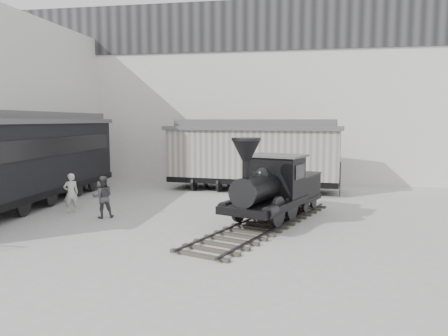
% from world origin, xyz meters
% --- Properties ---
extents(ground, '(90.00, 90.00, 0.00)m').
position_xyz_m(ground, '(0.00, 0.00, 0.00)').
color(ground, '#9E9E9B').
extents(north_wall, '(34.00, 2.51, 11.00)m').
position_xyz_m(north_wall, '(0.00, 14.98, 5.55)').
color(north_wall, silver).
rests_on(north_wall, ground).
extents(west_pavilion, '(7.00, 12.11, 9.00)m').
position_xyz_m(west_pavilion, '(-14.50, 9.96, 4.49)').
color(west_pavilion, silver).
rests_on(west_pavilion, ground).
extents(locomotive, '(5.00, 9.14, 3.19)m').
position_xyz_m(locomotive, '(1.04, 3.41, 1.18)').
color(locomotive, '#413C33').
rests_on(locomotive, ground).
extents(boxcar, '(9.79, 3.98, 3.90)m').
position_xyz_m(boxcar, '(-0.49, 10.78, 2.04)').
color(boxcar, black).
rests_on(boxcar, ground).
extents(passenger_coach, '(3.63, 14.73, 3.92)m').
position_xyz_m(passenger_coach, '(-10.07, 4.18, 2.16)').
color(passenger_coach, black).
rests_on(passenger_coach, ground).
extents(visitor_a, '(0.72, 0.70, 1.66)m').
position_xyz_m(visitor_a, '(-7.34, 3.65, 0.83)').
color(visitor_a, silver).
rests_on(visitor_a, ground).
extents(visitor_b, '(1.01, 0.94, 1.67)m').
position_xyz_m(visitor_b, '(-5.60, 2.98, 0.83)').
color(visitor_b, '#49484B').
rests_on(visitor_b, ground).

